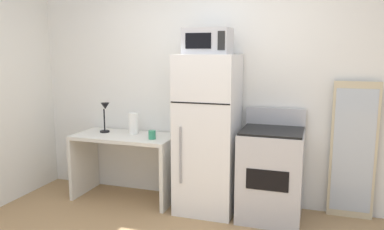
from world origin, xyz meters
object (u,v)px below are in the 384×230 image
(oven_range, at_px, (271,173))
(leaning_mirror, at_px, (353,151))
(paper_towel_roll, at_px, (133,123))
(coffee_mug, at_px, (152,135))
(refrigerator, at_px, (208,134))
(desk_lamp, at_px, (105,112))
(desk, at_px, (125,154))
(microwave, at_px, (208,41))

(oven_range, xyz_separation_m, leaning_mirror, (0.78, 0.26, 0.23))
(paper_towel_roll, xyz_separation_m, coffee_mug, (0.32, -0.19, -0.07))
(coffee_mug, bearing_deg, refrigerator, 7.66)
(desk_lamp, height_order, coffee_mug, desk_lamp)
(refrigerator, height_order, leaning_mirror, refrigerator)
(desk, distance_m, paper_towel_roll, 0.36)
(microwave, relative_size, leaning_mirror, 0.33)
(desk, height_order, microwave, microwave)
(desk, xyz_separation_m, desk_lamp, (-0.27, 0.05, 0.47))
(desk, xyz_separation_m, refrigerator, (0.98, -0.01, 0.31))
(oven_range, bearing_deg, desk, 179.57)
(desk_lamp, relative_size, refrigerator, 0.21)
(refrigerator, xyz_separation_m, leaning_mirror, (1.45, 0.25, -0.13))
(desk_lamp, relative_size, oven_range, 0.32)
(paper_towel_roll, distance_m, oven_range, 1.64)
(desk, xyz_separation_m, coffee_mug, (0.38, -0.09, 0.27))
(paper_towel_roll, distance_m, leaning_mirror, 2.38)
(coffee_mug, relative_size, microwave, 0.21)
(desk, distance_m, refrigerator, 1.03)
(oven_range, relative_size, leaning_mirror, 0.79)
(coffee_mug, relative_size, leaning_mirror, 0.07)
(desk_lamp, xyz_separation_m, coffee_mug, (0.65, -0.14, -0.19))
(coffee_mug, xyz_separation_m, refrigerator, (0.60, 0.08, 0.03))
(microwave, distance_m, oven_range, 1.48)
(paper_towel_roll, relative_size, oven_range, 0.22)
(microwave, height_order, oven_range, microwave)
(coffee_mug, height_order, refrigerator, refrigerator)
(refrigerator, bearing_deg, desk_lamp, 177.37)
(coffee_mug, height_order, oven_range, oven_range)
(microwave, bearing_deg, paper_towel_roll, 172.08)
(desk_lamp, distance_m, coffee_mug, 0.70)
(paper_towel_roll, height_order, leaning_mirror, leaning_mirror)
(paper_towel_roll, bearing_deg, microwave, -7.92)
(desk, xyz_separation_m, leaning_mirror, (2.43, 0.24, 0.18))
(microwave, bearing_deg, desk, 178.15)
(desk, height_order, leaning_mirror, leaning_mirror)
(desk_lamp, relative_size, microwave, 0.77)
(desk_lamp, relative_size, paper_towel_roll, 1.47)
(paper_towel_roll, height_order, oven_range, oven_range)
(desk_lamp, bearing_deg, paper_towel_roll, 8.45)
(desk, bearing_deg, oven_range, -0.43)
(desk, relative_size, coffee_mug, 12.17)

